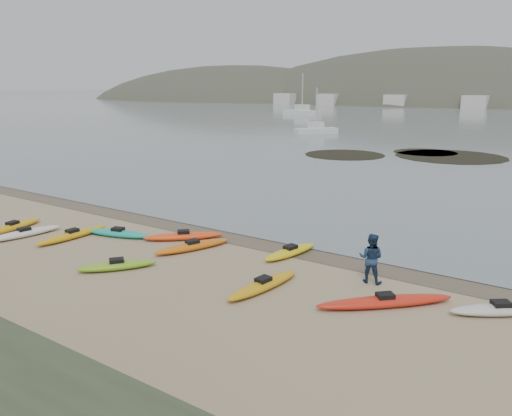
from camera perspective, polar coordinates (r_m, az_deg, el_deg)
The scene contains 6 objects.
ground at distance 23.90m, azimuth 0.00°, elevation -3.49°, with size 600.00×600.00×0.00m, color tan.
wet_sand at distance 23.66m, azimuth -0.41°, elevation -3.66°, with size 60.00×60.00×0.00m, color brown.
kayaks at distance 21.56m, azimuth -8.67°, elevation -5.13°, with size 24.24×8.33×0.34m.
person_east at distance 18.93m, azimuth 13.00°, elevation -5.61°, with size 0.91×0.71×1.88m, color navy.
kelp_mats at distance 54.55m, azimuth 17.62°, elevation 5.76°, with size 19.08×14.44×0.04m.
moored_boats at distance 99.91m, azimuth 24.23°, elevation 8.93°, with size 112.11×83.94×1.34m.
Camera 1 is at (12.78, -18.89, 7.15)m, focal length 35.00 mm.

